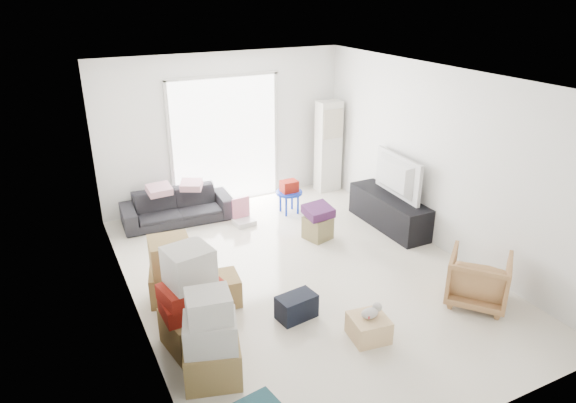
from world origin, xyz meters
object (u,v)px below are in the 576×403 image
at_px(ac_tower, 328,147).
at_px(kids_table, 289,190).
at_px(armchair, 479,276).
at_px(tv_console, 389,211).
at_px(television, 390,191).
at_px(wood_crate, 369,328).
at_px(ottoman, 318,228).
at_px(sofa, 177,202).

distance_m(ac_tower, kids_table, 1.43).
bearing_deg(armchair, tv_console, -48.61).
xyz_separation_m(television, wood_crate, (-2.00, -2.31, -0.49)).
height_order(television, armchair, armchair).
height_order(tv_console, ottoman, tv_console).
bearing_deg(ottoman, armchair, -69.41).
relative_size(television, sofa, 0.65).
xyz_separation_m(television, armchair, (-0.35, -2.31, -0.26)).
bearing_deg(sofa, tv_console, -26.89).
xyz_separation_m(tv_console, ottoman, (-1.27, 0.14, -0.09)).
xyz_separation_m(tv_console, sofa, (-3.08, 1.76, 0.08)).
relative_size(sofa, armchair, 2.50).
height_order(armchair, wood_crate, armchair).
bearing_deg(kids_table, wood_crate, -102.23).
bearing_deg(ottoman, television, -6.20).
height_order(television, sofa, sofa).
xyz_separation_m(armchair, ottoman, (-0.92, 2.45, -0.18)).
relative_size(kids_table, wood_crate, 1.47).
height_order(ac_tower, kids_table, ac_tower).
distance_m(ac_tower, wood_crate, 4.70).
bearing_deg(sofa, television, -26.89).
bearing_deg(wood_crate, kids_table, 77.77).
bearing_deg(wood_crate, tv_console, 49.11).
relative_size(television, armchair, 1.62).
bearing_deg(sofa, armchair, -53.27).
xyz_separation_m(sofa, ottoman, (1.81, -1.63, -0.17)).
bearing_deg(kids_table, ac_tower, 29.90).
relative_size(ottoman, wood_crate, 0.90).
relative_size(tv_console, wood_crate, 4.00).
relative_size(ottoman, kids_table, 0.61).
distance_m(television, wood_crate, 3.09).
xyz_separation_m(sofa, armchair, (2.73, -4.07, 0.01)).
bearing_deg(television, wood_crate, 142.67).
bearing_deg(kids_table, tv_console, -45.22).
xyz_separation_m(ac_tower, tv_console, (0.05, -1.91, -0.60)).
bearing_deg(armchair, ottoman, -19.30).
relative_size(tv_console, kids_table, 2.72).
bearing_deg(armchair, kids_table, -26.04).
bearing_deg(armchair, wood_crate, 50.04).
bearing_deg(kids_table, sofa, 164.13).
distance_m(ac_tower, ottoman, 2.26).
distance_m(armchair, kids_table, 3.65).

